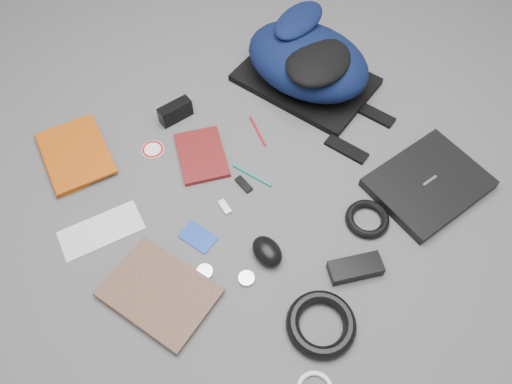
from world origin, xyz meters
TOP-DOWN VIEW (x-y plane):
  - ground at (0.00, 0.00)m, footprint 4.00×4.00m
  - backpack at (0.40, 0.26)m, footprint 0.44×0.54m
  - laptop at (0.42, -0.27)m, footprint 0.32×0.25m
  - textbook_red at (-0.45, 0.45)m, footprint 0.22×0.28m
  - comic_book at (-0.47, -0.13)m, footprint 0.28×0.32m
  - envelope at (-0.41, 0.16)m, footprint 0.24×0.13m
  - dvd_case at (-0.05, 0.21)m, footprint 0.20×0.23m
  - compact_camera at (-0.03, 0.39)m, footprint 0.11×0.04m
  - sticker_disc at (-0.15, 0.32)m, footprint 0.08×0.08m
  - pen_teal at (0.03, 0.06)m, footprint 0.05×0.13m
  - pen_red at (0.15, 0.19)m, footprint 0.04×0.12m
  - id_badge at (-0.21, -0.01)m, footprint 0.09×0.11m
  - usb_black at (-0.01, 0.05)m, footprint 0.02×0.06m
  - usb_silver at (-0.10, 0.02)m, footprint 0.02×0.05m
  - mouse at (-0.09, -0.17)m, footprint 0.07×0.10m
  - headphone_left at (-0.17, -0.19)m, footprint 0.05×0.05m
  - headphone_right at (-0.25, -0.11)m, footprint 0.05×0.05m
  - cable_coil at (0.20, -0.25)m, footprint 0.13×0.13m
  - power_brick at (0.07, -0.34)m, footprint 0.15×0.11m
  - power_cord_coil at (-0.10, -0.40)m, footprint 0.18×0.18m

SIDE VIEW (x-z plane):
  - ground at x=0.00m, z-range 0.00..0.00m
  - sticker_disc at x=-0.15m, z-range 0.00..0.00m
  - envelope at x=-0.41m, z-range 0.00..0.00m
  - id_badge at x=-0.21m, z-range 0.00..0.00m
  - pen_red at x=0.15m, z-range 0.00..0.01m
  - pen_teal at x=0.03m, z-range 0.00..0.01m
  - usb_silver at x=-0.10m, z-range 0.00..0.01m
  - headphone_left at x=-0.17m, z-range 0.00..0.01m
  - headphone_right at x=-0.25m, z-range 0.00..0.01m
  - usb_black at x=-0.01m, z-range 0.00..0.01m
  - dvd_case at x=-0.05m, z-range 0.00..0.02m
  - comic_book at x=-0.47m, z-range 0.00..0.02m
  - cable_coil at x=0.20m, z-range 0.00..0.02m
  - textbook_red at x=-0.45m, z-range 0.00..0.03m
  - laptop at x=0.42m, z-range 0.00..0.03m
  - power_cord_coil at x=-0.10m, z-range 0.00..0.03m
  - power_brick at x=0.07m, z-range 0.00..0.03m
  - mouse at x=-0.09m, z-range 0.00..0.05m
  - compact_camera at x=-0.03m, z-range 0.00..0.06m
  - backpack at x=0.40m, z-range 0.00..0.19m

